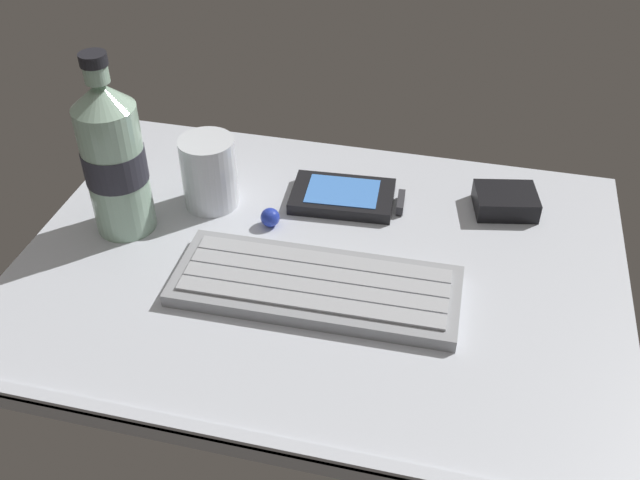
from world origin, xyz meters
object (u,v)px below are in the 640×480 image
Objects in this scene: charger_block at (505,201)px; trackball_mouse at (270,217)px; juice_cup at (209,175)px; water_bottle at (114,158)px; handheld_device at (348,197)px; keyboard at (316,285)px.

charger_block reaches higher than trackball_mouse.
charger_block is at bearing 11.05° from juice_cup.
handheld_device is at bearing 23.73° from water_bottle.
handheld_device is at bearing -171.35° from charger_block.
handheld_device is (-0.01, 16.11, -0.08)cm from keyboard.
keyboard is 13.27× the size of trackball_mouse.
trackball_mouse reaches higher than handheld_device.
handheld_device is at bearing 13.80° from juice_cup.
water_bottle is 2.97× the size of charger_block.
keyboard is at bearing -51.38° from trackball_mouse.
water_bottle is (-7.86, -6.48, 5.10)cm from juice_cup.
handheld_device is 1.55× the size of juice_cup.
keyboard is 12.29cm from trackball_mouse.
trackball_mouse is (-25.79, -9.27, -0.10)cm from charger_block.
keyboard is 4.17× the size of charger_block.
water_bottle is at bearing -162.55° from charger_block.
juice_cup is 3.86× the size of trackball_mouse.
water_bottle reaches higher than charger_block.
water_bottle is 44.32cm from charger_block.
charger_block is at bearing 8.65° from handheld_device.
water_bottle is at bearing -156.27° from handheld_device.
handheld_device is 18.35cm from charger_block.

